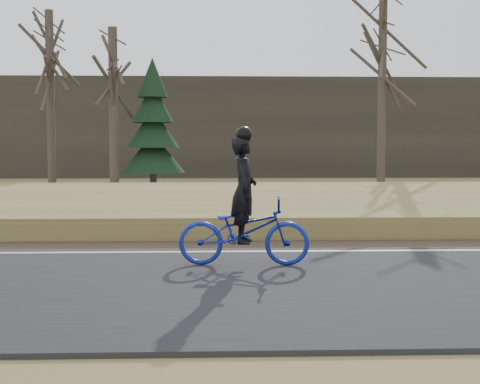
{
  "coord_description": "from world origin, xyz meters",
  "views": [
    {
      "loc": [
        -1.95,
        -11.49,
        1.94
      ],
      "look_at": [
        -1.5,
        0.5,
        1.1
      ],
      "focal_mm": 50.0,
      "sensor_mm": 36.0,
      "label": 1
    }
  ],
  "objects": [
    {
      "name": "embankment",
      "position": [
        0.0,
        4.2,
        0.22
      ],
      "size": [
        120.0,
        5.0,
        0.44
      ],
      "primitive_type": "cube",
      "color": "#97884C",
      "rests_on": "ground"
    },
    {
      "name": "shoulder",
      "position": [
        0.0,
        1.2,
        0.02
      ],
      "size": [
        120.0,
        1.6,
        0.04
      ],
      "primitive_type": "cube",
      "color": "#473A2B",
      "rests_on": "ground"
    },
    {
      "name": "conifer",
      "position": [
        -4.48,
        15.87,
        2.6
      ],
      "size": [
        2.6,
        2.6,
        5.49
      ],
      "color": "#4B4237",
      "rests_on": "ground"
    },
    {
      "name": "cyclist",
      "position": [
        -1.5,
        -1.11,
        0.74
      ],
      "size": [
        2.1,
        0.86,
        2.17
      ],
      "rotation": [
        0.0,
        0.0,
        1.5
      ],
      "color": "navy",
      "rests_on": "road"
    },
    {
      "name": "edge_line",
      "position": [
        0.0,
        0.2,
        0.07
      ],
      "size": [
        120.0,
        0.12,
        0.01
      ],
      "primitive_type": "cube",
      "color": "silver",
      "rests_on": "road"
    },
    {
      "name": "ballast",
      "position": [
        0.0,
        8.0,
        0.23
      ],
      "size": [
        120.0,
        3.0,
        0.45
      ],
      "primitive_type": "cube",
      "color": "slate",
      "rests_on": "ground"
    },
    {
      "name": "bare_tree_left",
      "position": [
        -9.08,
        17.94,
        3.88
      ],
      "size": [
        0.36,
        0.36,
        7.75
      ],
      "primitive_type": "cylinder",
      "color": "#4B4237",
      "rests_on": "ground"
    },
    {
      "name": "bare_tree_center",
      "position": [
        5.18,
        16.98,
        4.41
      ],
      "size": [
        0.36,
        0.36,
        8.82
      ],
      "primitive_type": "cylinder",
      "color": "#4B4237",
      "rests_on": "ground"
    },
    {
      "name": "bare_tree_near_left",
      "position": [
        -5.92,
        14.95,
        3.26
      ],
      "size": [
        0.36,
        0.36,
        6.52
      ],
      "primitive_type": "cylinder",
      "color": "#4B4237",
      "rests_on": "ground"
    },
    {
      "name": "ground",
      "position": [
        0.0,
        0.0,
        0.0
      ],
      "size": [
        120.0,
        120.0,
        0.0
      ],
      "primitive_type": "plane",
      "color": "#97884C",
      "rests_on": "ground"
    },
    {
      "name": "railroad",
      "position": [
        0.0,
        8.0,
        0.53
      ],
      "size": [
        120.0,
        2.4,
        0.29
      ],
      "color": "black",
      "rests_on": "ballast"
    },
    {
      "name": "road",
      "position": [
        0.0,
        -2.5,
        0.03
      ],
      "size": [
        120.0,
        6.0,
        0.06
      ],
      "primitive_type": "cube",
      "color": "black",
      "rests_on": "ground"
    },
    {
      "name": "treeline_backdrop",
      "position": [
        0.0,
        30.0,
        3.0
      ],
      "size": [
        120.0,
        4.0,
        6.0
      ],
      "primitive_type": "cube",
      "color": "#383328",
      "rests_on": "ground"
    }
  ]
}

